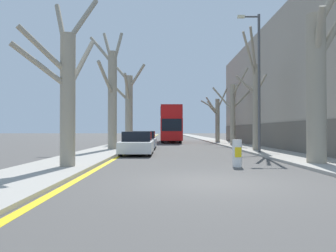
{
  "coord_description": "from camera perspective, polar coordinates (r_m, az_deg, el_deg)",
  "views": [
    {
      "loc": [
        -1.25,
        -9.24,
        1.47
      ],
      "look_at": [
        -0.98,
        25.88,
        1.93
      ],
      "focal_mm": 35.0,
      "sensor_mm": 36.0,
      "label": 1
    }
  ],
  "objects": [
    {
      "name": "kerb_line_stripe",
      "position": [
        59.32,
        -2.97,
        -2.17
      ],
      "size": [
        0.24,
        120.0,
        0.01
      ],
      "primitive_type": "cube",
      "color": "yellow",
      "rests_on": "ground"
    },
    {
      "name": "street_tree_right_3",
      "position": [
        39.45,
        8.5,
        1.49
      ],
      "size": [
        3.07,
        2.3,
        6.46
      ],
      "color": "gray",
      "rests_on": "ground"
    },
    {
      "name": "double_decker_bus",
      "position": [
        41.04,
        0.49,
        0.59
      ],
      "size": [
        2.44,
        11.83,
        4.29
      ],
      "color": "red",
      "rests_on": "ground"
    },
    {
      "name": "street_tree_left_1",
      "position": [
        24.15,
        -9.79,
        5.81
      ],
      "size": [
        2.65,
        4.77,
        9.15
      ],
      "color": "gray",
      "rests_on": "ground"
    },
    {
      "name": "traffic_bollard",
      "position": [
        13.45,
        11.95,
        -4.67
      ],
      "size": [
        0.38,
        0.39,
        1.1
      ],
      "color": "white",
      "rests_on": "ground"
    },
    {
      "name": "parked_car_0",
      "position": [
        19.84,
        -5.38,
        -3.1
      ],
      "size": [
        1.88,
        4.25,
        1.39
      ],
      "color": "silver",
      "rests_on": "ground"
    },
    {
      "name": "street_tree_left_2",
      "position": [
        35.49,
        -6.84,
        3.63
      ],
      "size": [
        3.5,
        4.54,
        8.59
      ],
      "color": "gray",
      "rests_on": "ground"
    },
    {
      "name": "building_facade_right",
      "position": [
        31.45,
        24.45,
        5.9
      ],
      "size": [
        10.08,
        31.2,
        10.17
      ],
      "color": "#9E9384",
      "rests_on": "ground"
    },
    {
      "name": "parked_car_1",
      "position": [
        26.07,
        -4.2,
        -2.52
      ],
      "size": [
        1.88,
        4.45,
        1.41
      ],
      "color": "#9EA3AD",
      "rests_on": "ground"
    },
    {
      "name": "sidewalk_right",
      "position": [
        59.64,
        6.05,
        -2.1
      ],
      "size": [
        2.88,
        120.0,
        0.12
      ],
      "primitive_type": "cube",
      "color": "#A39E93",
      "rests_on": "ground"
    },
    {
      "name": "ground_plane",
      "position": [
        9.44,
        7.29,
        -9.7
      ],
      "size": [
        300.0,
        300.0,
        0.0
      ],
      "primitive_type": "plane",
      "color": "#4C4947"
    },
    {
      "name": "street_tree_left_0",
      "position": [
        13.08,
        -17.17,
        6.48
      ],
      "size": [
        2.59,
        4.02,
        6.95
      ],
      "color": "gray",
      "rests_on": "ground"
    },
    {
      "name": "street_tree_right_2",
      "position": [
        31.84,
        11.33,
        2.77
      ],
      "size": [
        4.41,
        2.98,
        7.41
      ],
      "color": "gray",
      "rests_on": "ground"
    },
    {
      "name": "street_tree_right_1",
      "position": [
        23.15,
        14.96,
        4.28
      ],
      "size": [
        2.44,
        2.76,
        8.11
      ],
      "color": "gray",
      "rests_on": "ground"
    },
    {
      "name": "street_tree_right_0",
      "position": [
        15.09,
        24.63,
        7.09
      ],
      "size": [
        1.98,
        1.59,
        7.82
      ],
      "color": "gray",
      "rests_on": "ground"
    },
    {
      "name": "sidewalk_left",
      "position": [
        59.41,
        -4.53,
        -2.11
      ],
      "size": [
        2.88,
        120.0,
        0.12
      ],
      "primitive_type": "cube",
      "color": "#A39E93",
      "rests_on": "ground"
    },
    {
      "name": "lamp_post",
      "position": [
        20.97,
        15.33,
        8.31
      ],
      "size": [
        1.4,
        0.2,
        8.6
      ],
      "color": "#4C4F54",
      "rests_on": "ground"
    }
  ]
}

